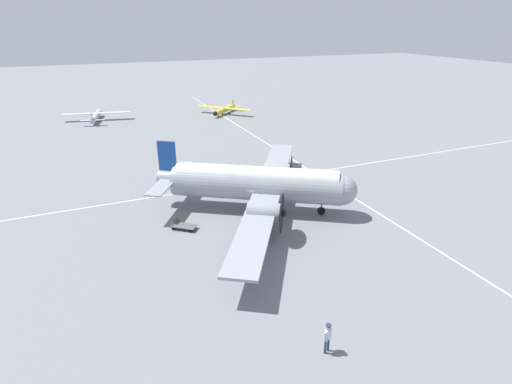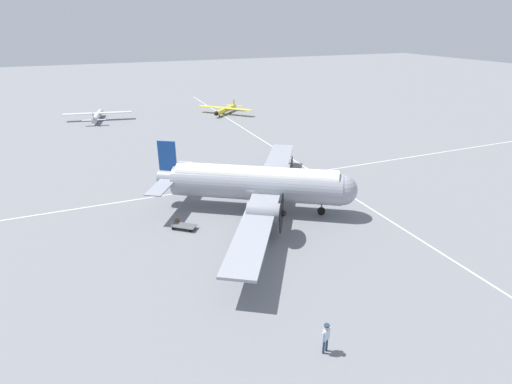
% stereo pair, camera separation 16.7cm
% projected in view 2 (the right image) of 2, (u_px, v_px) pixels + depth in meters
% --- Properties ---
extents(ground_plane, '(300.00, 300.00, 0.00)m').
position_uv_depth(ground_plane, '(256.00, 210.00, 36.30)').
color(ground_plane, slate).
extents(apron_line_eastwest, '(120.00, 0.16, 0.01)m').
position_uv_depth(apron_line_eastwest, '(232.00, 185.00, 41.89)').
color(apron_line_eastwest, silver).
rests_on(apron_line_eastwest, ground_plane).
extents(apron_line_northsouth, '(0.16, 120.00, 0.01)m').
position_uv_depth(apron_line_northsouth, '(347.00, 193.00, 39.80)').
color(apron_line_northsouth, silver).
rests_on(apron_line_northsouth, ground_plane).
extents(airliner_main, '(18.83, 24.47, 6.10)m').
position_uv_depth(airliner_main, '(261.00, 184.00, 35.20)').
color(airliner_main, '#9399A3').
rests_on(airliner_main, ground_plane).
extents(crew_foreground, '(0.57, 0.38, 1.78)m').
position_uv_depth(crew_foreground, '(326.00, 335.00, 20.27)').
color(crew_foreground, navy).
rests_on(crew_foreground, ground_plane).
extents(suitcase_near_door, '(0.38, 0.14, 0.58)m').
position_uv_depth(suitcase_near_door, '(177.00, 222.00, 33.57)').
color(suitcase_near_door, brown).
rests_on(suitcase_near_door, ground_plane).
extents(baggage_cart, '(2.21, 2.03, 0.56)m').
position_uv_depth(baggage_cart, '(184.00, 226.00, 32.89)').
color(baggage_cart, '#56565B').
rests_on(baggage_cart, ground_plane).
extents(light_aircraft_distant, '(11.40, 8.59, 2.16)m').
position_uv_depth(light_aircraft_distant, '(98.00, 115.00, 68.85)').
color(light_aircraft_distant, '#B7BCC6').
rests_on(light_aircraft_distant, ground_plane).
extents(light_aircraft_taxiing, '(8.27, 8.39, 2.04)m').
position_uv_depth(light_aircraft_taxiing, '(225.00, 110.00, 73.47)').
color(light_aircraft_taxiing, yellow).
rests_on(light_aircraft_taxiing, ground_plane).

